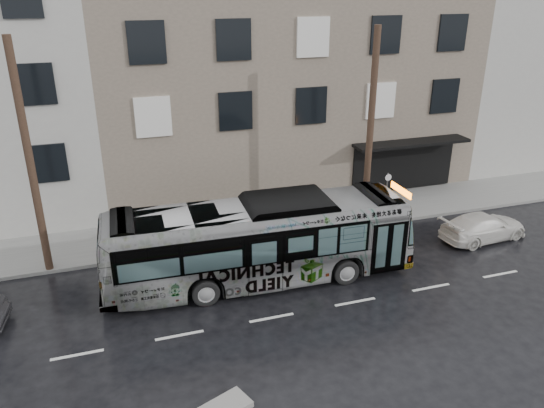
{
  "coord_description": "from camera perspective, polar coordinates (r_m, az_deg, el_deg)",
  "views": [
    {
      "loc": [
        -4.77,
        -17.16,
        10.77
      ],
      "look_at": [
        1.64,
        2.5,
        2.08
      ],
      "focal_mm": 35.0,
      "sensor_mm": 36.0,
      "label": 1
    }
  ],
  "objects": [
    {
      "name": "utility_pole_front",
      "position": [
        24.15,
        10.52,
        7.72
      ],
      "size": [
        0.3,
        0.3,
        9.0
      ],
      "primitive_type": "cylinder",
      "color": "#432E21",
      "rests_on": "sidewalk"
    },
    {
      "name": "ground",
      "position": [
        20.82,
        -2.19,
        -8.39
      ],
      "size": [
        120.0,
        120.0,
        0.0
      ],
      "primitive_type": "plane",
      "color": "black",
      "rests_on": "ground"
    },
    {
      "name": "building_taupe",
      "position": [
        31.86,
        0.06,
        13.26
      ],
      "size": [
        20.0,
        12.0,
        11.0
      ],
      "primitive_type": "cube",
      "color": "gray",
      "rests_on": "ground"
    },
    {
      "name": "white_sedan",
      "position": [
        25.67,
        21.77,
        -2.28
      ],
      "size": [
        4.3,
        2.08,
        1.21
      ],
      "primitive_type": "imported",
      "rotation": [
        0.0,
        0.0,
        1.67
      ],
      "color": "silver",
      "rests_on": "ground"
    },
    {
      "name": "bus",
      "position": [
        20.21,
        -1.44,
        -4.05
      ],
      "size": [
        11.95,
        3.23,
        3.3
      ],
      "primitive_type": "imported",
      "rotation": [
        0.0,
        0.0,
        1.53
      ],
      "color": "#B2B2B2",
      "rests_on": "ground"
    },
    {
      "name": "sidewalk",
      "position": [
        24.98,
        -5.3,
        -2.67
      ],
      "size": [
        90.0,
        3.6,
        0.15
      ],
      "primitive_type": "cube",
      "color": "gray",
      "rests_on": "ground"
    },
    {
      "name": "utility_pole_rear",
      "position": [
        21.53,
        -24.6,
        4.16
      ],
      "size": [
        0.3,
        0.3,
        9.0
      ],
      "primitive_type": "cylinder",
      "color": "#432E21",
      "rests_on": "sidewalk"
    },
    {
      "name": "sign_post",
      "position": [
        25.7,
        12.17,
        0.74
      ],
      "size": [
        0.06,
        0.06,
        2.4
      ],
      "primitive_type": "cylinder",
      "color": "slate",
      "rests_on": "sidewalk"
    },
    {
      "name": "building_filler",
      "position": [
        41.74,
        26.53,
        13.93
      ],
      "size": [
        18.0,
        12.0,
        12.0
      ],
      "primitive_type": "cube",
      "color": "#B1B0A7",
      "rests_on": "ground"
    }
  ]
}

